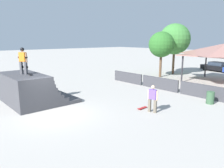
{
  "coord_description": "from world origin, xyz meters",
  "views": [
    {
      "loc": [
        11.42,
        -5.49,
        4.36
      ],
      "look_at": [
        -0.43,
        4.79,
        1.12
      ],
      "focal_mm": 35.0,
      "sensor_mm": 36.0,
      "label": 1
    }
  ],
  "objects": [
    {
      "name": "ground_plane",
      "position": [
        0.0,
        0.0,
        0.0
      ],
      "size": [
        160.0,
        160.0,
        0.0
      ],
      "primitive_type": "plane",
      "color": "#ADA8A0"
    },
    {
      "name": "tree_far_back",
      "position": [
        -3.97,
        15.34,
        3.74
      ],
      "size": [
        2.91,
        2.91,
        5.22
      ],
      "color": "brown",
      "rests_on": "ground"
    },
    {
      "name": "trash_bin",
      "position": [
        4.93,
        9.05,
        0.42
      ],
      "size": [
        0.52,
        0.52,
        0.85
      ],
      "primitive_type": "cylinder",
      "color": "#385B3D",
      "rests_on": "ground"
    },
    {
      "name": "parked_car_black",
      "position": [
        -1.55,
        25.09,
        0.6
      ],
      "size": [
        4.76,
        2.56,
        1.27
      ],
      "rotation": [
        0.0,
        0.0,
        -0.19
      ],
      "color": "black",
      "rests_on": "ground"
    },
    {
      "name": "skater_on_deck",
      "position": [
        -3.43,
        -0.45,
        3.06
      ],
      "size": [
        0.74,
        0.51,
        1.78
      ],
      "rotation": [
        0.0,
        0.0,
        0.5
      ],
      "color": "#4C4C51",
      "rests_on": "quarter_pipe_ramp"
    },
    {
      "name": "barrier_fence",
      "position": [
        -0.09,
        10.06,
        0.53
      ],
      "size": [
        11.73,
        0.12,
        1.05
      ],
      "color": "#3D3D42",
      "rests_on": "ground"
    },
    {
      "name": "skateboard_on_deck",
      "position": [
        -2.84,
        -0.26,
        2.1
      ],
      "size": [
        0.79,
        0.39,
        0.09
      ],
      "rotation": [
        0.0,
        0.0,
        -0.26
      ],
      "color": "silver",
      "rests_on": "quarter_pipe_ramp"
    },
    {
      "name": "skateboard_on_ground",
      "position": [
        2.64,
        4.67,
        0.06
      ],
      "size": [
        0.24,
        0.81,
        0.09
      ],
      "rotation": [
        0.0,
        0.0,
        4.77
      ],
      "color": "red",
      "rests_on": "ground"
    },
    {
      "name": "bystander_walking",
      "position": [
        3.46,
        4.65,
        0.93
      ],
      "size": [
        0.67,
        0.33,
        1.67
      ],
      "rotation": [
        0.0,
        0.0,
        3.4
      ],
      "color": "#6B6051",
      "rests_on": "ground"
    },
    {
      "name": "quarter_pipe_ramp",
      "position": [
        -3.45,
        -0.16,
        0.9
      ],
      "size": [
        4.61,
        4.21,
        2.04
      ],
      "color": "#424247",
      "rests_on": "ground"
    },
    {
      "name": "tree_beside_pavilion",
      "position": [
        -4.26,
        18.37,
        4.34
      ],
      "size": [
        3.78,
        3.78,
        6.25
      ],
      "color": "brown",
      "rests_on": "ground"
    }
  ]
}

